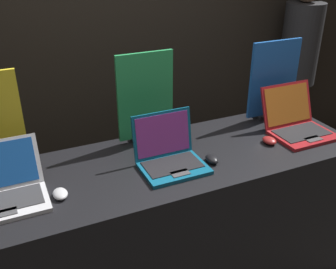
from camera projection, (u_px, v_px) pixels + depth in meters
wall_back at (100, 25)px, 2.82m from camera, size 8.00×0.05×2.80m
display_counter at (169, 227)px, 2.28m from camera, size 2.16×0.69×0.91m
laptop_front at (0, 190)px, 1.73m from camera, size 0.39×0.32×0.24m
mouse_front at (60, 194)px, 1.77m from camera, size 0.07×0.09×0.03m
laptop_middle at (169, 155)px, 2.00m from camera, size 0.32×0.29×0.26m
mouse_middle at (212, 159)px, 2.04m from camera, size 0.06×0.09×0.04m
promo_stand_middle at (145, 100)px, 2.18m from camera, size 0.32×0.07×0.51m
laptop_back at (297, 123)px, 2.34m from camera, size 0.35×0.36×0.26m
mouse_back at (269, 141)px, 2.23m from camera, size 0.07×0.09×0.04m
promo_stand_back at (273, 82)px, 2.47m from camera, size 0.35×0.07×0.50m
person_bystander at (296, 75)px, 3.45m from camera, size 0.32×0.32×1.69m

